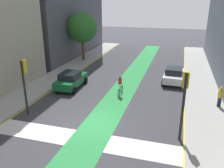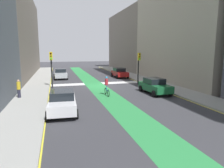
{
  "view_description": "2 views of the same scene",
  "coord_description": "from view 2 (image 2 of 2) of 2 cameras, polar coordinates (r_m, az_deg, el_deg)",
  "views": [
    {
      "loc": [
        5.2,
        -13.27,
        7.98
      ],
      "look_at": [
        0.06,
        4.27,
        1.41
      ],
      "focal_mm": 37.59,
      "sensor_mm": 36.0,
      "label": 1
    },
    {
      "loc": [
        5.2,
        24.82,
        4.36
      ],
      "look_at": [
        0.24,
        6.76,
        1.31
      ],
      "focal_mm": 32.91,
      "sensor_mm": 36.0,
      "label": 2
    }
  ],
  "objects": [
    {
      "name": "traffic_signal_near_right",
      "position": [
        25.09,
        -16.52,
        5.67
      ],
      "size": [
        0.35,
        0.52,
        4.23
      ],
      "color": "black",
      "rests_on": "ground_plane"
    },
    {
      "name": "car_silver_right_near",
      "position": [
        33.19,
        -14.14,
        2.8
      ],
      "size": [
        2.13,
        4.25,
        1.57
      ],
      "color": "#B2B7BF",
      "rests_on": "ground_plane"
    },
    {
      "name": "car_green_left_far",
      "position": [
        21.51,
        11.81,
        -0.48
      ],
      "size": [
        2.12,
        4.25,
        1.57
      ],
      "color": "#196033",
      "rests_on": "ground_plane"
    },
    {
      "name": "curb_stripe_left",
      "position": [
        27.58,
        8.81,
        0.04
      ],
      "size": [
        0.16,
        60.0,
        0.01
      ],
      "primitive_type": "cube",
      "color": "yellow",
      "rests_on": "ground_plane"
    },
    {
      "name": "curb_stripe_right",
      "position": [
        25.22,
        -16.94,
        -1.12
      ],
      "size": [
        0.16,
        60.0,
        0.01
      ],
      "primitive_type": "cube",
      "color": "yellow",
      "rests_on": "ground_plane"
    },
    {
      "name": "car_red_left_near",
      "position": [
        33.72,
        2.11,
        3.17
      ],
      "size": [
        2.05,
        4.22,
        1.57
      ],
      "color": "#A51919",
      "rests_on": "ground_plane"
    },
    {
      "name": "pedestrian_sidewalk_right_a",
      "position": [
        20.36,
        -24.48,
        -1.14
      ],
      "size": [
        0.34,
        0.34,
        1.65
      ],
      "color": "#262638",
      "rests_on": "sidewalk_right"
    },
    {
      "name": "traffic_signal_near_left",
      "position": [
        26.88,
        7.43,
        5.98
      ],
      "size": [
        0.35,
        0.52,
        4.08
      ],
      "color": "black",
      "rests_on": "ground_plane"
    },
    {
      "name": "crosswalk_band",
      "position": [
        27.67,
        -4.33,
        0.15
      ],
      "size": [
        12.0,
        1.8,
        0.01
      ],
      "primitive_type": "cube",
      "color": "silver",
      "rests_on": "ground_plane"
    },
    {
      "name": "sidewalk_left",
      "position": [
        28.21,
        11.6,
        0.31
      ],
      "size": [
        3.0,
        60.0,
        0.15
      ],
      "primitive_type": "cube",
      "color": "#9E9E99",
      "rests_on": "ground_plane"
    },
    {
      "name": "cyclist_in_lane",
      "position": [
        20.18,
        -1.5,
        -0.44
      ],
      "size": [
        0.32,
        1.73,
        1.86
      ],
      "color": "black",
      "rests_on": "ground_plane"
    },
    {
      "name": "ground_plane",
      "position": [
        25.74,
        -3.48,
        -0.54
      ],
      "size": [
        120.0,
        120.0,
        0.0
      ],
      "primitive_type": "plane",
      "color": "#38383D"
    },
    {
      "name": "car_white_right_far",
      "position": [
        14.9,
        -13.63,
        -4.84
      ],
      "size": [
        2.19,
        4.28,
        1.57
      ],
      "color": "silver",
      "rests_on": "ground_plane"
    },
    {
      "name": "bike_lane_paint",
      "position": [
        25.65,
        -4.4,
        -0.57
      ],
      "size": [
        2.4,
        60.0,
        0.01
      ],
      "primitive_type": "cube",
      "color": "#2D8C47",
      "rests_on": "ground_plane"
    },
    {
      "name": "sidewalk_right",
      "position": [
        25.3,
        -20.34,
        -1.1
      ],
      "size": [
        3.0,
        60.0,
        0.15
      ],
      "primitive_type": "cube",
      "color": "#9E9E99",
      "rests_on": "ground_plane"
    }
  ]
}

